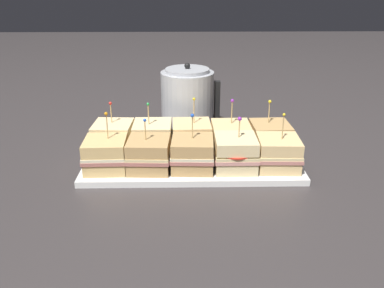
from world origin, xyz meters
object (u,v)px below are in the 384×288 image
at_px(sandwich_back_center, 192,137).
at_px(sandwich_front_center, 192,154).
at_px(sandwich_front_right, 235,153).
at_px(sandwich_back_right, 231,137).
at_px(sandwich_back_far_right, 270,137).
at_px(sandwich_back_left, 153,138).
at_px(sandwich_front_left, 149,154).
at_px(sandwich_front_far_left, 106,154).
at_px(kettle_steel, 188,101).
at_px(serving_platter, 192,162).
at_px(sandwich_back_far_left, 113,138).
at_px(sandwich_front_far_right, 278,153).

bearing_deg(sandwich_back_center, sandwich_front_center, -90.57).
height_order(sandwich_front_right, sandwich_back_center, sandwich_back_center).
height_order(sandwich_back_right, sandwich_back_far_right, sandwich_back_right).
height_order(sandwich_front_right, sandwich_back_left, sandwich_back_left).
height_order(sandwich_front_left, sandwich_back_right, sandwich_back_right).
bearing_deg(sandwich_front_center, sandwich_front_right, -0.81).
bearing_deg(sandwich_back_center, sandwich_front_far_left, -153.86).
height_order(sandwich_back_center, sandwich_back_right, sandwich_back_center).
height_order(sandwich_front_center, sandwich_back_far_right, same).
distance_m(sandwich_front_right, sandwich_back_right, 0.12).
bearing_deg(sandwich_back_right, sandwich_front_center, -135.27).
distance_m(sandwich_back_left, sandwich_back_center, 0.12).
bearing_deg(kettle_steel, sandwich_back_far_right, -41.11).
distance_m(sandwich_front_right, kettle_steel, 0.37).
bearing_deg(sandwich_front_left, sandwich_front_center, 0.71).
xyz_separation_m(sandwich_front_center, sandwich_back_far_right, (0.24, 0.12, -0.00)).
bearing_deg(serving_platter, kettle_steel, 92.02).
relative_size(sandwich_back_far_left, kettle_steel, 0.64).
xyz_separation_m(sandwich_front_left, sandwich_back_left, (0.00, 0.12, 0.00)).
relative_size(sandwich_front_center, sandwich_back_right, 0.97).
bearing_deg(sandwich_front_center, kettle_steel, 91.53).
bearing_deg(sandwich_front_far_right, sandwich_front_center, -179.92).
distance_m(sandwich_back_left, sandwich_back_far_right, 0.36).
relative_size(sandwich_back_far_left, sandwich_back_center, 0.92).
height_order(sandwich_front_far_right, sandwich_back_left, sandwich_front_far_right).
distance_m(sandwich_front_left, sandwich_front_far_right, 0.36).
height_order(sandwich_front_far_left, sandwich_back_far_right, sandwich_front_far_left).
height_order(serving_platter, sandwich_front_center, sandwich_front_center).
relative_size(sandwich_front_far_left, sandwich_back_left, 1.03).
relative_size(sandwich_front_left, sandwich_back_far_right, 0.94).
bearing_deg(sandwich_back_far_left, sandwich_front_left, -45.84).
bearing_deg(sandwich_back_far_right, sandwich_front_right, -134.73).
bearing_deg(sandwich_back_center, sandwich_back_right, 0.18).
height_order(serving_platter, sandwich_back_center, sandwich_back_center).
distance_m(serving_platter, sandwich_back_center, 0.08).
bearing_deg(sandwich_back_far_right, sandwich_front_left, -161.44).
distance_m(sandwich_front_center, kettle_steel, 0.34).
relative_size(sandwich_front_far_right, sandwich_back_center, 0.95).
distance_m(sandwich_back_center, sandwich_back_right, 0.12).
distance_m(sandwich_front_far_right, sandwich_back_left, 0.38).
bearing_deg(sandwich_front_far_left, sandwich_front_left, -1.05).
xyz_separation_m(serving_platter, sandwich_back_right, (0.12, 0.06, 0.05)).
relative_size(sandwich_back_left, kettle_steel, 0.64).
distance_m(sandwich_front_left, sandwich_front_right, 0.24).
bearing_deg(sandwich_front_center, sandwich_back_center, 89.43).
height_order(sandwich_back_left, sandwich_back_right, sandwich_back_right).
bearing_deg(sandwich_back_right, sandwich_back_far_right, 0.25).
distance_m(serving_platter, kettle_steel, 0.30).
height_order(sandwich_back_far_left, sandwich_back_far_right, sandwich_back_far_right).
xyz_separation_m(sandwich_front_far_right, kettle_steel, (-0.25, 0.34, 0.05)).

